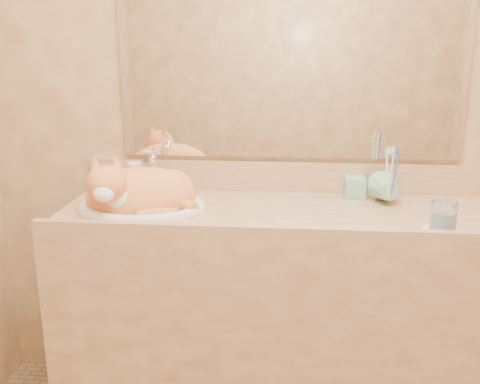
# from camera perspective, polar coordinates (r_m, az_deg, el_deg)

# --- Properties ---
(wall_back) EXTENTS (2.40, 0.02, 2.50)m
(wall_back) POSITION_cam_1_polar(r_m,az_deg,el_deg) (2.08, 5.38, 10.86)
(wall_back) COLOR olive
(wall_back) RESTS_ON ground
(vanity_counter) EXTENTS (1.60, 0.55, 0.85)m
(vanity_counter) POSITION_cam_1_polar(r_m,az_deg,el_deg) (2.05, 4.81, -13.46)
(vanity_counter) COLOR #966543
(vanity_counter) RESTS_ON floor
(mirror) EXTENTS (1.30, 0.02, 0.80)m
(mirror) POSITION_cam_1_polar(r_m,az_deg,el_deg) (2.06, 5.48, 14.72)
(mirror) COLOR white
(mirror) RESTS_ON wall_back
(sink_basin) EXTENTS (0.49, 0.42, 0.14)m
(sink_basin) POSITION_cam_1_polar(r_m,az_deg,el_deg) (1.91, -10.46, 0.22)
(sink_basin) COLOR white
(sink_basin) RESTS_ON vanity_counter
(faucet) EXTENTS (0.08, 0.13, 0.17)m
(faucet) POSITION_cam_1_polar(r_m,az_deg,el_deg) (2.07, -9.23, 1.89)
(faucet) COLOR silver
(faucet) RESTS_ON vanity_counter
(cat) EXTENTS (0.46, 0.41, 0.21)m
(cat) POSITION_cam_1_polar(r_m,az_deg,el_deg) (1.92, -10.87, 0.04)
(cat) COLOR orange
(cat) RESTS_ON sink_basin
(soap_dispenser) EXTENTS (0.08, 0.08, 0.17)m
(soap_dispenser) POSITION_cam_1_polar(r_m,az_deg,el_deg) (2.03, 12.34, 1.48)
(soap_dispenser) COLOR #75BC9C
(soap_dispenser) RESTS_ON vanity_counter
(toothbrush_cup) EXTENTS (0.13, 0.13, 0.10)m
(toothbrush_cup) POSITION_cam_1_polar(r_m,az_deg,el_deg) (1.98, 15.71, -0.12)
(toothbrush_cup) COLOR #75BC9C
(toothbrush_cup) RESTS_ON vanity_counter
(toothbrushes) EXTENTS (0.04, 0.04, 0.22)m
(toothbrushes) POSITION_cam_1_polar(r_m,az_deg,el_deg) (1.96, 15.87, 2.09)
(toothbrushes) COLOR silver
(toothbrushes) RESTS_ON toothbrush_cup
(saucer) EXTENTS (0.12, 0.12, 0.01)m
(saucer) POSITION_cam_1_polar(r_m,az_deg,el_deg) (1.77, 20.74, -3.98)
(saucer) COLOR white
(saucer) RESTS_ON vanity_counter
(water_glass) EXTENTS (0.08, 0.08, 0.09)m
(water_glass) POSITION_cam_1_polar(r_m,az_deg,el_deg) (1.75, 20.90, -2.41)
(water_glass) COLOR white
(water_glass) RESTS_ON saucer
(lotion_bottle) EXTENTS (0.06, 0.06, 0.13)m
(lotion_bottle) POSITION_cam_1_polar(r_m,az_deg,el_deg) (2.08, -11.11, 1.28)
(lotion_bottle) COLOR silver
(lotion_bottle) RESTS_ON vanity_counter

